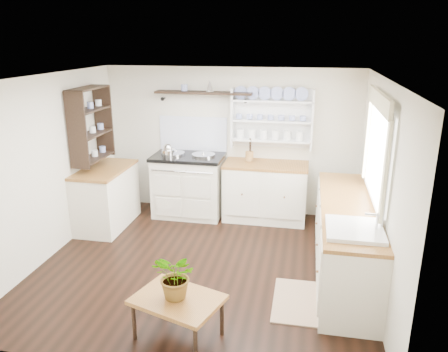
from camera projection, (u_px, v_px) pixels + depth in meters
The scene contains 19 objects.
floor at pixel (203, 264), 5.48m from camera, with size 4.00×3.80×0.01m, color black.
wall_back at pixel (231, 141), 6.91m from camera, with size 4.00×0.02×2.30m, color beige.
wall_right at pixel (380, 188), 4.77m from camera, with size 0.02×3.80×2.30m, color beige.
wall_left at pixel (48, 168), 5.50m from camera, with size 0.02×3.80×2.30m, color beige.
ceiling at pixel (200, 78), 4.79m from camera, with size 4.00×3.80×0.01m, color white.
window at pixel (377, 148), 4.79m from camera, with size 0.08×1.55×1.22m.
aga_cooker at pixel (189, 184), 6.91m from camera, with size 1.10×0.76×1.01m.
back_cabinets at pixel (265, 191), 6.73m from camera, with size 1.27×0.63×0.90m.
right_cabinets at pixel (345, 239), 5.13m from camera, with size 0.62×2.43×0.90m.
belfast_sink at pixel (353, 240), 4.32m from camera, with size 0.55×0.60×0.45m.
left_cabinets at pixel (106, 196), 6.50m from camera, with size 0.62×1.13×0.90m.
plate_rack at pixel (272, 118), 6.64m from camera, with size 1.20×0.22×0.90m.
high_shelf at pixel (204, 93), 6.64m from camera, with size 1.50×0.29×0.16m.
left_shelving at pixel (91, 124), 6.19m from camera, with size 0.28×0.80×1.05m, color black.
kettle at pixel (168, 152), 6.68m from camera, with size 0.19×0.19×0.24m, color silver, non-canonical shape.
utensil_crock at pixel (249, 156), 6.70m from camera, with size 0.12×0.12×0.14m, color olive.
center_table at pixel (178, 302), 4.04m from camera, with size 0.92×0.78×0.43m.
potted_plant at pixel (177, 276), 3.96m from camera, with size 0.41×0.35×0.45m, color #3F7233.
floor_rug at pixel (299, 301), 4.70m from camera, with size 0.55×0.85×0.02m, color #87704F.
Camera 1 is at (1.19, -4.75, 2.72)m, focal length 35.00 mm.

